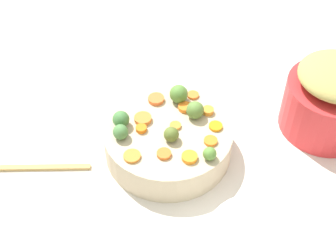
{
  "coord_description": "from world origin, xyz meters",
  "views": [
    {
      "loc": [
        0.73,
        -0.11,
        0.89
      ],
      "look_at": [
        -0.01,
        -0.02,
        0.11
      ],
      "focal_mm": 51.35,
      "sensor_mm": 36.0,
      "label": 1
    }
  ],
  "objects": [
    {
      "name": "tabletop",
      "position": [
        0.0,
        0.0,
        0.01
      ],
      "size": [
        2.4,
        2.4,
        0.02
      ],
      "primitive_type": "cube",
      "color": "silver",
      "rests_on": "ground"
    },
    {
      "name": "serving_bowl_carrots",
      "position": [
        -0.01,
        -0.02,
        0.06
      ],
      "size": [
        0.3,
        0.3,
        0.08
      ],
      "primitive_type": "cylinder",
      "color": "#C2AE90",
      "rests_on": "tabletop"
    },
    {
      "name": "metal_pot",
      "position": [
        -0.05,
        0.38,
        0.09
      ],
      "size": [
        0.22,
        0.22,
        0.13
      ],
      "primitive_type": "cylinder",
      "color": "red",
      "rests_on": "tabletop"
    },
    {
      "name": "carrot_slice_0",
      "position": [
        -0.01,
        -0.0,
        0.1
      ],
      "size": [
        0.03,
        0.03,
        0.01
      ],
      "primitive_type": "cylinder",
      "rotation": [
        0.0,
        0.0,
        5.87
      ],
      "color": "orange",
      "rests_on": "serving_bowl_carrots"
    },
    {
      "name": "carrot_slice_1",
      "position": [
        0.07,
        -0.1,
        0.1
      ],
      "size": [
        0.05,
        0.05,
        0.01
      ],
      "primitive_type": "cylinder",
      "rotation": [
        0.0,
        0.0,
        5.31
      ],
      "color": "orange",
      "rests_on": "serving_bowl_carrots"
    },
    {
      "name": "carrot_slice_2",
      "position": [
        0.08,
        0.02,
        0.1
      ],
      "size": [
        0.04,
        0.04,
        0.01
      ],
      "primitive_type": "cylinder",
      "rotation": [
        0.0,
        0.0,
        5.93
      ],
      "color": "orange",
      "rests_on": "serving_bowl_carrots"
    },
    {
      "name": "carrot_slice_3",
      "position": [
        0.04,
        0.07,
        0.1
      ],
      "size": [
        0.04,
        0.04,
        0.01
      ],
      "primitive_type": "cylinder",
      "rotation": [
        0.0,
        0.0,
        0.7
      ],
      "color": "orange",
      "rests_on": "serving_bowl_carrots"
    },
    {
      "name": "carrot_slice_4",
      "position": [
        0.0,
        0.09,
        0.1
      ],
      "size": [
        0.04,
        0.04,
        0.01
      ],
      "primitive_type": "cylinder",
      "rotation": [
        0.0,
        0.0,
        2.06
      ],
      "color": "orange",
      "rests_on": "serving_bowl_carrots"
    },
    {
      "name": "carrot_slice_5",
      "position": [
        -0.07,
        0.03,
        0.1
      ],
      "size": [
        0.04,
        0.04,
        0.01
      ],
      "primitive_type": "cylinder",
      "rotation": [
        0.0,
        0.0,
        1.93
      ],
      "color": "orange",
      "rests_on": "serving_bowl_carrots"
    },
    {
      "name": "carrot_slice_6",
      "position": [
        -0.1,
        -0.03,
        0.1
      ],
      "size": [
        0.05,
        0.05,
        0.01
      ],
      "primitive_type": "cylinder",
      "rotation": [
        0.0,
        0.0,
        1.24
      ],
      "color": "orange",
      "rests_on": "serving_bowl_carrots"
    },
    {
      "name": "carrot_slice_7",
      "position": [
        -0.01,
        -0.08,
        0.1
      ],
      "size": [
        0.04,
        0.04,
        0.01
      ],
      "primitive_type": "cylinder",
      "rotation": [
        0.0,
        0.0,
        2.48
      ],
      "color": "orange",
      "rests_on": "serving_bowl_carrots"
    },
    {
      "name": "carrot_slice_8",
      "position": [
        0.07,
        -0.04,
        0.1
      ],
      "size": [
        0.04,
        0.04,
        0.01
      ],
      "primitive_type": "cylinder",
      "rotation": [
        0.0,
        0.0,
        5.84
      ],
      "color": "orange",
      "rests_on": "serving_bowl_carrots"
    },
    {
      "name": "carrot_slice_9",
      "position": [
        -0.04,
        -0.07,
        0.1
      ],
      "size": [
        0.05,
        0.05,
        0.01
      ],
      "primitive_type": "cylinder",
      "rotation": [
        0.0,
        0.0,
        4.97
      ],
      "color": "orange",
      "rests_on": "serving_bowl_carrots"
    },
    {
      "name": "carrot_slice_10",
      "position": [
        -0.05,
        0.08,
        0.1
      ],
      "size": [
        0.04,
        0.04,
        0.01
      ],
      "primitive_type": "cylinder",
      "rotation": [
        0.0,
        0.0,
        5.6
      ],
      "color": "orange",
      "rests_on": "serving_bowl_carrots"
    },
    {
      "name": "carrot_slice_11",
      "position": [
        -0.11,
        0.06,
        0.1
      ],
      "size": [
        0.04,
        0.04,
        0.01
      ],
      "primitive_type": "cylinder",
      "rotation": [
        0.0,
        0.0,
        2.46
      ],
      "color": "orange",
      "rests_on": "serving_bowl_carrots"
    },
    {
      "name": "brussels_sprout_0",
      "position": [
        -0.03,
        -0.12,
        0.12
      ],
      "size": [
        0.04,
        0.04,
        0.04
      ],
      "primitive_type": "sphere",
      "color": "#42763D",
      "rests_on": "serving_bowl_carrots"
    },
    {
      "name": "brussels_sprout_1",
      "position": [
        -0.1,
        0.02,
        0.12
      ],
      "size": [
        0.04,
        0.04,
        0.04
      ],
      "primitive_type": "sphere",
      "color": "#548137",
      "rests_on": "serving_bowl_carrots"
    },
    {
      "name": "brussels_sprout_2",
      "position": [
        0.09,
        0.06,
        0.11
      ],
      "size": [
        0.03,
        0.03,
        0.03
      ],
      "primitive_type": "sphere",
      "color": "#598838",
      "rests_on": "serving_bowl_carrots"
    },
    {
      "name": "brussels_sprout_3",
      "position": [
        0.03,
        -0.01,
        0.12
      ],
      "size": [
        0.03,
        0.03,
        0.03
      ],
      "primitive_type": "sphere",
      "color": "#586B2B",
      "rests_on": "serving_bowl_carrots"
    },
    {
      "name": "brussels_sprout_4",
      "position": [
        0.01,
        -0.12,
        0.12
      ],
      "size": [
        0.03,
        0.03,
        0.03
      ],
      "primitive_type": "sphere",
      "color": "#4B7B41",
      "rests_on": "serving_bowl_carrots"
    },
    {
      "name": "brussels_sprout_5",
      "position": [
        -0.04,
        0.05,
        0.12
      ],
      "size": [
        0.04,
        0.04,
        0.04
      ],
      "primitive_type": "sphere",
      "color": "#5B7F38",
      "rests_on": "serving_bowl_carrots"
    }
  ]
}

